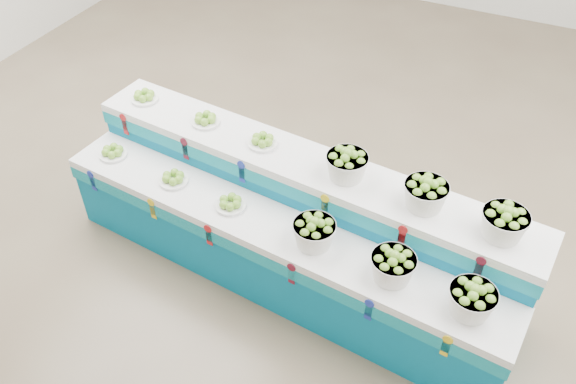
# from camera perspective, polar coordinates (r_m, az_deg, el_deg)

# --- Properties ---
(ground) EXTENTS (10.00, 10.00, 0.00)m
(ground) POSITION_cam_1_polar(r_m,az_deg,el_deg) (5.67, 4.14, -2.26)
(ground) COLOR brown
(ground) RESTS_ON ground
(display_stand) EXTENTS (3.93, 1.39, 1.02)m
(display_stand) POSITION_cam_1_polar(r_m,az_deg,el_deg) (4.85, 0.00, -3.17)
(display_stand) COLOR #046D99
(display_stand) RESTS_ON ground
(plate_lower_left) EXTENTS (0.27, 0.27, 0.09)m
(plate_lower_left) POSITION_cam_1_polar(r_m,az_deg,el_deg) (5.38, -16.37, 3.75)
(plate_lower_left) COLOR white
(plate_lower_left) RESTS_ON display_stand
(plate_lower_mid) EXTENTS (0.27, 0.27, 0.09)m
(plate_lower_mid) POSITION_cam_1_polar(r_m,az_deg,el_deg) (4.98, -10.88, 1.37)
(plate_lower_mid) COLOR white
(plate_lower_mid) RESTS_ON display_stand
(plate_lower_right) EXTENTS (0.27, 0.27, 0.09)m
(plate_lower_right) POSITION_cam_1_polar(r_m,az_deg,el_deg) (4.69, -5.52, -0.97)
(plate_lower_right) COLOR white
(plate_lower_right) RESTS_ON display_stand
(basket_lower_left) EXTENTS (0.35, 0.35, 0.23)m
(basket_lower_left) POSITION_cam_1_polar(r_m,az_deg,el_deg) (4.35, 2.51, -3.82)
(basket_lower_left) COLOR silver
(basket_lower_left) RESTS_ON display_stand
(basket_lower_mid) EXTENTS (0.35, 0.35, 0.23)m
(basket_lower_mid) POSITION_cam_1_polar(r_m,az_deg,el_deg) (4.18, 9.96, -6.92)
(basket_lower_mid) COLOR silver
(basket_lower_mid) RESTS_ON display_stand
(basket_lower_right) EXTENTS (0.35, 0.35, 0.23)m
(basket_lower_right) POSITION_cam_1_polar(r_m,az_deg,el_deg) (4.12, 17.11, -9.75)
(basket_lower_right) COLOR silver
(basket_lower_right) RESTS_ON display_stand
(plate_upper_left) EXTENTS (0.27, 0.27, 0.09)m
(plate_upper_left) POSITION_cam_1_polar(r_m,az_deg,el_deg) (5.47, -13.54, 8.91)
(plate_upper_left) COLOR white
(plate_upper_left) RESTS_ON display_stand
(plate_upper_mid) EXTENTS (0.27, 0.27, 0.09)m
(plate_upper_mid) POSITION_cam_1_polar(r_m,az_deg,el_deg) (5.08, -7.89, 6.95)
(plate_upper_mid) COLOR white
(plate_upper_mid) RESTS_ON display_stand
(plate_upper_right) EXTENTS (0.27, 0.27, 0.09)m
(plate_upper_right) POSITION_cam_1_polar(r_m,az_deg,el_deg) (4.79, -2.44, 4.97)
(plate_upper_right) COLOR white
(plate_upper_right) RESTS_ON display_stand
(basket_upper_left) EXTENTS (0.35, 0.35, 0.23)m
(basket_upper_left) POSITION_cam_1_polar(r_m,az_deg,el_deg) (4.46, 5.63, 2.64)
(basket_upper_left) COLOR silver
(basket_upper_left) RESTS_ON display_stand
(basket_upper_mid) EXTENTS (0.35, 0.35, 0.23)m
(basket_upper_mid) POSITION_cam_1_polar(r_m,az_deg,el_deg) (4.30, 12.97, -0.12)
(basket_upper_mid) COLOR silver
(basket_upper_mid) RESTS_ON display_stand
(basket_upper_right) EXTENTS (0.35, 0.35, 0.23)m
(basket_upper_right) POSITION_cam_1_polar(r_m,az_deg,el_deg) (4.24, 19.91, -2.74)
(basket_upper_right) COLOR silver
(basket_upper_right) RESTS_ON display_stand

